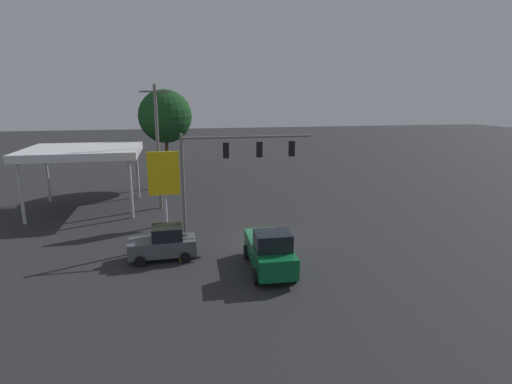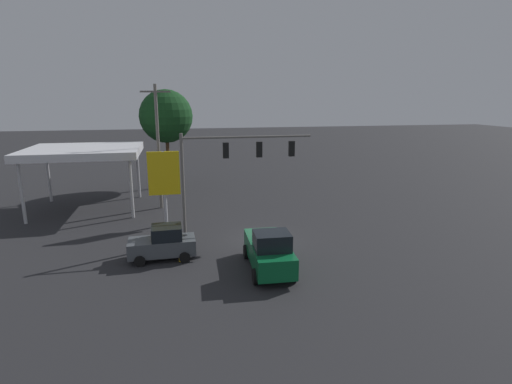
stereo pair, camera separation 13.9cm
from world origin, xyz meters
name	(u,v)px [view 1 (the left image)]	position (x,y,z in m)	size (l,w,h in m)	color
ground_plane	(262,240)	(0.00, 0.00, 0.00)	(200.00, 200.00, 0.00)	#262628
traffic_signal_assembly	(232,160)	(1.84, -0.73, 5.28)	(8.46, 0.43, 7.04)	slate
utility_pole	(158,145)	(6.70, -9.51, 5.41)	(2.40, 0.26, 10.25)	slate
gas_station_canopy	(83,152)	(12.68, -10.38, 4.84)	(8.94, 7.98, 5.20)	silver
price_sign	(164,176)	(6.23, -4.53, 3.71)	(2.25, 0.27, 5.46)	#B7B7BC
pickup_parked	(270,251)	(0.66, 4.68, 1.11)	(2.43, 5.28, 2.40)	#0C592D
hatchback_crossing	(164,243)	(6.31, 1.89, 0.95)	(3.83, 2.02, 1.97)	#474C51
street_tree	(165,116)	(6.08, -17.88, 7.31)	(5.38, 5.38, 10.02)	#4C331E
fire_hydrant	(181,254)	(5.35, 2.53, 0.44)	(0.24, 0.24, 0.88)	gold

